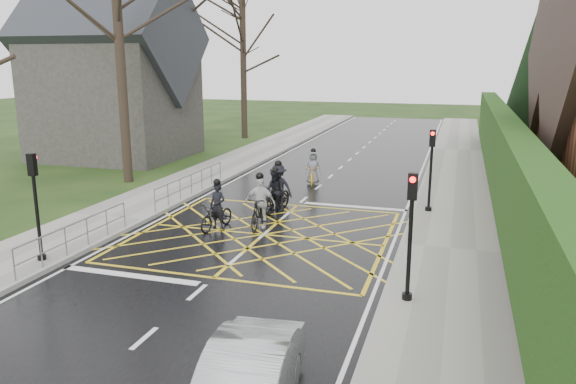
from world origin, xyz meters
The scene contains 21 objects.
ground centered at (0.00, 0.00, 0.00)m, with size 120.00×120.00×0.00m, color black.
road centered at (0.00, 0.00, 0.01)m, with size 9.00×80.00×0.01m, color black.
sidewalk_right centered at (6.00, 0.00, 0.07)m, with size 3.00×80.00×0.15m, color gray.
sidewalk_left centered at (-6.00, 0.00, 0.07)m, with size 3.00×80.00×0.15m, color gray.
stone_wall centered at (7.75, 6.00, 0.35)m, with size 0.50×38.00×0.70m, color slate.
hedge centered at (7.75, 6.00, 2.10)m, with size 0.90×38.00×2.80m, color #17350E.
conifer centered at (10.75, 26.00, 4.99)m, with size 4.60×4.60×10.00m.
church centered at (-13.54, 12.00, 4.93)m, with size 8.80×7.80×11.00m.
tree_near centered at (-9.00, 6.00, 7.91)m, with size 9.24×9.24×11.44m.
tree_mid centered at (-10.00, 14.00, 8.63)m, with size 10.08×10.08×12.48m.
tree_far centered at (-9.30, 22.00, 7.19)m, with size 8.40×8.40×10.40m.
railing_south centered at (-4.65, -3.50, 0.78)m, with size 0.05×5.04×1.03m.
railing_north centered at (-4.65, 4.00, 0.79)m, with size 0.05×6.04×1.03m.
traffic_light_ne centered at (5.10, 4.20, 1.66)m, with size 0.24×0.31×3.21m.
traffic_light_se centered at (5.10, -4.20, 1.66)m, with size 0.24×0.31×3.21m.
traffic_light_sw centered at (-5.10, -4.50, 1.66)m, with size 0.24×0.31×3.21m.
cyclist_rear centered at (-1.75, 0.16, 0.57)m, with size 0.95×1.89×1.76m.
cyclist_back centered at (-0.54, 2.83, 0.66)m, with size 1.04×1.80×1.74m.
cyclist_mid centered at (-0.49, 3.05, 0.72)m, with size 1.26×2.11×1.98m.
cyclist_front centered at (-0.40, 0.71, 0.72)m, with size 1.09×2.00×1.96m.
cyclist_lead centered at (-0.40, 7.99, 0.59)m, with size 0.98×1.85×1.71m.
Camera 1 is at (6.04, -16.87, 5.70)m, focal length 35.00 mm.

